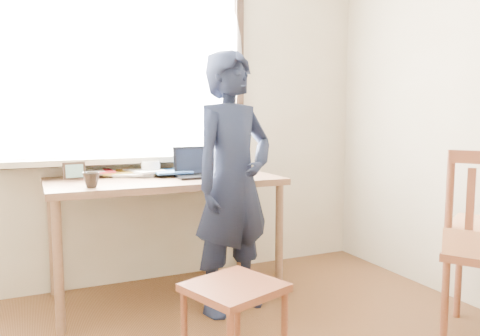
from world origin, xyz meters
name	(u,v)px	position (x,y,z in m)	size (l,w,h in m)	color
room_shell	(261,12)	(-0.02, 0.20, 1.64)	(3.52, 4.02, 2.61)	beige
desk	(165,190)	(-0.03, 1.63, 0.74)	(1.53, 0.77, 0.82)	brown
laptop	(197,170)	(0.20, 1.59, 0.87)	(0.31, 0.26, 0.21)	black
mug_white	(151,168)	(-0.08, 1.79, 0.87)	(0.13, 0.13, 0.10)	white
mug_dark	(91,180)	(-0.53, 1.39, 0.87)	(0.10, 0.10, 0.09)	black
mouse	(232,174)	(0.43, 1.53, 0.84)	(0.09, 0.06, 0.03)	black
desk_clutter	(116,173)	(-0.32, 1.84, 0.85)	(0.79, 0.48, 0.06)	gold
book_a	(106,175)	(-0.38, 1.88, 0.83)	(0.20, 0.27, 0.03)	white
book_b	(211,170)	(0.41, 1.89, 0.83)	(0.16, 0.22, 0.02)	white
picture_frame	(74,172)	(-0.60, 1.73, 0.88)	(0.14, 0.03, 0.11)	black
work_chair	(234,297)	(0.02, 0.56, 0.36)	(0.52, 0.51, 0.42)	brown
person	(233,183)	(0.30, 1.22, 0.82)	(0.60, 0.39, 1.64)	black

